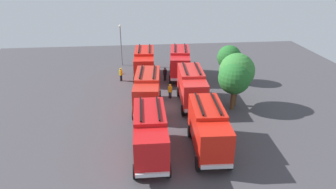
# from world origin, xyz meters

# --- Properties ---
(ground_plane) EXTENTS (55.03, 55.03, 0.00)m
(ground_plane) POSITION_xyz_m (0.00, 0.00, 0.00)
(ground_plane) COLOR #423F44
(fire_truck_0) EXTENTS (7.33, 3.09, 3.88)m
(fire_truck_0) POSITION_xyz_m (-9.31, -2.18, 2.15)
(fire_truck_0) COLOR red
(fire_truck_0) RESTS_ON ground
(fire_truck_1) EXTENTS (7.40, 3.32, 3.88)m
(fire_truck_1) POSITION_xyz_m (0.26, -2.22, 2.15)
(fire_truck_1) COLOR red
(fire_truck_1) RESTS_ON ground
(fire_truck_2) EXTENTS (7.24, 2.85, 3.88)m
(fire_truck_2) POSITION_xyz_m (9.26, -2.39, 2.15)
(fire_truck_2) COLOR red
(fire_truck_2) RESTS_ON ground
(fire_truck_3) EXTENTS (7.45, 3.49, 3.88)m
(fire_truck_3) POSITION_xyz_m (-9.18, 2.57, 2.15)
(fire_truck_3) COLOR red
(fire_truck_3) RESTS_ON ground
(fire_truck_4) EXTENTS (7.30, 3.00, 3.88)m
(fire_truck_4) POSITION_xyz_m (-0.37, 2.63, 2.15)
(fire_truck_4) COLOR red
(fire_truck_4) RESTS_ON ground
(fire_truck_5) EXTENTS (7.30, 3.02, 3.88)m
(fire_truck_5) POSITION_xyz_m (8.82, 2.39, 2.15)
(fire_truck_5) COLOR red
(fire_truck_5) RESTS_ON ground
(firefighter_0) EXTENTS (0.48, 0.43, 1.73)m
(firefighter_0) POSITION_xyz_m (-8.50, -5.32, 0.97)
(firefighter_0) COLOR black
(firefighter_0) RESTS_ON ground
(firefighter_1) EXTENTS (0.44, 0.48, 1.70)m
(firefighter_1) POSITION_xyz_m (-2.14, 0.47, 0.95)
(firefighter_1) COLOR black
(firefighter_1) RESTS_ON ground
(firefighter_2) EXTENTS (0.41, 0.48, 1.76)m
(firefighter_2) POSITION_xyz_m (-7.99, 0.44, 0.99)
(firefighter_2) COLOR black
(firefighter_2) RESTS_ON ground
(tree_0) EXTENTS (3.11, 3.11, 4.82)m
(tree_0) POSITION_xyz_m (-6.80, 8.58, 3.24)
(tree_0) COLOR brown
(tree_0) RESTS_ON ground
(tree_1) EXTENTS (3.76, 3.76, 5.83)m
(tree_1) POSITION_xyz_m (0.44, 7.23, 3.92)
(tree_1) COLOR brown
(tree_1) RESTS_ON ground
(tree_2) EXTENTS (3.35, 3.35, 5.19)m
(tree_2) POSITION_xyz_m (1.38, 6.71, 3.49)
(tree_2) COLOR brown
(tree_2) RESTS_ON ground
(traffic_cone_0) EXTENTS (0.47, 0.47, 0.66)m
(traffic_cone_0) POSITION_xyz_m (-11.28, -5.45, 0.33)
(traffic_cone_0) COLOR #F2600C
(traffic_cone_0) RESTS_ON ground
(lamppost) EXTENTS (0.36, 0.36, 6.10)m
(lamppost) POSITION_xyz_m (-15.34, -5.40, 3.61)
(lamppost) COLOR slate
(lamppost) RESTS_ON ground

